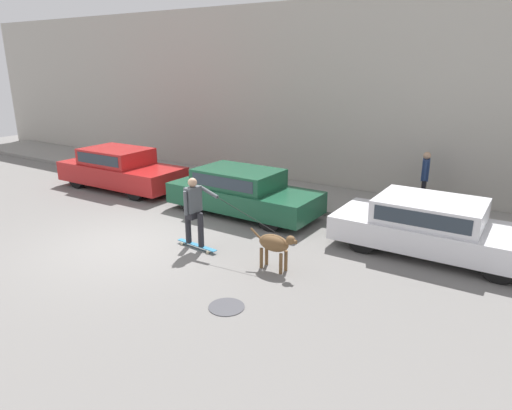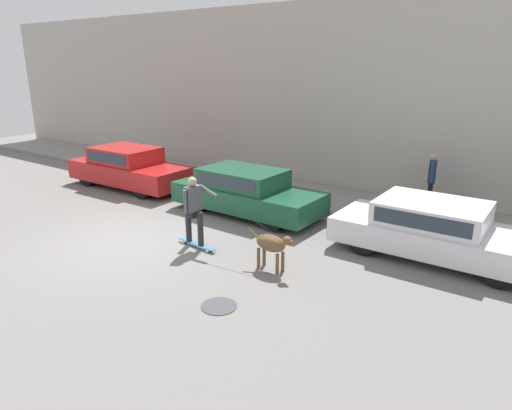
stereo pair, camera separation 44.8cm
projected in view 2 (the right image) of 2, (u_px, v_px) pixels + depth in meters
name	position (u px, v px, depth m)	size (l,w,h in m)	color
ground_plane	(131.00, 242.00, 10.57)	(36.00, 36.00, 0.00)	slate
back_wall	(291.00, 96.00, 15.13)	(32.00, 0.30, 5.82)	#ADA89E
sidewalk_curb	(266.00, 188.00, 14.86)	(30.00, 2.53, 0.13)	gray
parked_car_0	(129.00, 168.00, 15.09)	(4.36, 1.78, 1.32)	black
parked_car_1	(246.00, 192.00, 12.41)	(4.21, 1.72, 1.24)	black
parked_car_2	(436.00, 230.00, 9.64)	(4.32, 1.81, 1.20)	black
dog	(272.00, 244.00, 9.01)	(1.10, 0.37, 0.81)	brown
skateboarder	(194.00, 208.00, 10.04)	(2.95, 0.53, 1.62)	beige
pedestrian_with_bag	(431.00, 179.00, 12.21)	(0.26, 0.66, 1.56)	brown
manhole_cover	(219.00, 306.00, 7.79)	(0.62, 0.62, 0.01)	#38383D
fire_hydrant	(98.00, 162.00, 17.33)	(0.18, 0.18, 0.72)	red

